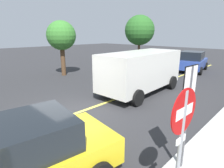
{
  "coord_description": "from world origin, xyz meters",
  "views": [
    {
      "loc": [
        -3.61,
        -5.85,
        3.13
      ],
      "look_at": [
        1.37,
        -0.96,
        1.21
      ],
      "focal_mm": 29.43,
      "sensor_mm": 36.0,
      "label": 1
    }
  ],
  "objects": [
    {
      "name": "ground_plane",
      "position": [
        0.0,
        0.0,
        0.0
      ],
      "size": [
        80.0,
        80.0,
        0.0
      ],
      "primitive_type": "plane",
      "color": "#2D2D30"
    },
    {
      "name": "speed_limit_sign",
      "position": [
        0.1,
        -4.45,
        1.76
      ],
      "size": [
        0.54,
        0.06,
        2.52
      ],
      "color": "#4C4C51",
      "rests_on": "ground_plane"
    },
    {
      "name": "white_van",
      "position": [
        4.42,
        -0.19,
        1.27
      ],
      "size": [
        5.28,
        2.44,
        2.2
      ],
      "color": "silver",
      "rests_on": "ground_plane"
    },
    {
      "name": "car_yellow_near_curb",
      "position": [
        -2.84,
        -2.43,
        0.79
      ],
      "size": [
        4.49,
        2.42,
        1.56
      ],
      "color": "gold",
      "rests_on": "ground_plane"
    },
    {
      "name": "tree_left_verge",
      "position": [
        3.75,
        6.63,
        2.95
      ],
      "size": [
        2.15,
        2.15,
        4.08
      ],
      "color": "#513823",
      "rests_on": "ground_plane"
    },
    {
      "name": "stop_sign",
      "position": [
        -0.94,
        -4.8,
        1.6
      ],
      "size": [
        0.76,
        0.07,
        2.34
      ],
      "color": "gray",
      "rests_on": "ground_plane"
    },
    {
      "name": "lane_marking_centre",
      "position": [
        3.0,
        0.0,
        0.01
      ],
      "size": [
        28.0,
        0.16,
        0.01
      ],
      "primitive_type": "cube",
      "color": "#E0D14C"
    },
    {
      "name": "car_blue_behind_van",
      "position": [
        12.35,
        0.23,
        0.84
      ],
      "size": [
        4.26,
        2.67,
        1.69
      ],
      "color": "#2D479E",
      "rests_on": "ground_plane"
    },
    {
      "name": "tree_right_verge",
      "position": [
        14.53,
        7.46,
        3.5
      ],
      "size": [
        3.44,
        3.44,
        5.23
      ],
      "color": "#513823",
      "rests_on": "ground_plane"
    }
  ]
}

